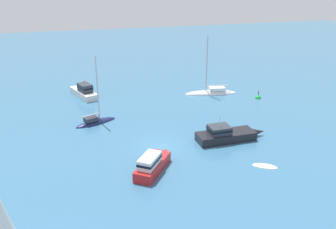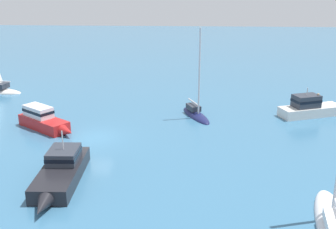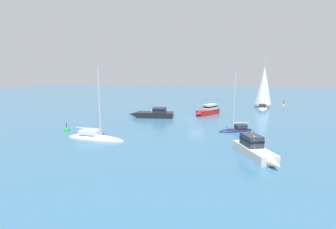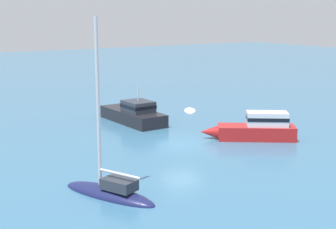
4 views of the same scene
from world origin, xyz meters
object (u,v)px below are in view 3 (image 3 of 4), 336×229
Objects in this scene: dinghy at (155,111)px; cabin_cruiser at (255,149)px; ketch at (264,89)px; powerboat at (154,114)px; sloop at (95,138)px; motor_cruiser at (208,110)px; mooring_buoy at (283,106)px; sailboat at (237,130)px; channel_buoy at (67,130)px.

cabin_cruiser is at bearing 153.17° from dinghy.
ketch is 1.47× the size of powerboat.
powerboat is (15.05, -4.17, 0.50)m from sloop.
dinghy is 10.34m from motor_cruiser.
mooring_buoy is at bearing -146.66° from powerboat.
dinghy is at bearing -81.39° from powerboat.
sloop reaches higher than sailboat.
dinghy is at bearing 121.92° from ketch.
cabin_cruiser is 4.48× the size of mooring_buoy.
channel_buoy is (-25.87, 29.98, -3.98)m from ketch.
mooring_buoy is at bearing 57.69° from sloop.
powerboat is 4.77× the size of mooring_buoy.
channel_buoy is at bearing -14.93° from sailboat.
dinghy is at bearing -169.38° from cabin_cruiser.
mooring_buoy is (11.73, -26.40, 0.01)m from dinghy.
cabin_cruiser is at bearing 47.56° from motor_cruiser.
dinghy is 0.32× the size of powerboat.
motor_cruiser is 24.41m from channel_buoy.
dinghy is at bearing -68.53° from sailboat.
sloop is 15.62m from powerboat.
powerboat reaches higher than motor_cruiser.
sailboat is at bearing 30.82° from sloop.
channel_buoy is at bearing -14.15° from motor_cruiser.
sailboat is 10.52m from cabin_cruiser.
sloop is at bearing 72.51° from powerboat.
mooring_buoy is (32.95, -29.41, -0.15)m from sloop.
sailboat is 5.16× the size of mooring_buoy.
dinghy is 1.68× the size of channel_buoy.
dinghy is 29.09m from cabin_cruiser.
channel_buoy is at bearing 47.58° from powerboat.
cabin_cruiser reaches higher than channel_buoy.
cabin_cruiser is at bearing -107.43° from channel_buoy.
sloop is (-21.22, 3.01, 0.16)m from dinghy.
motor_cruiser is at bearing -158.62° from dinghy.
sloop is 1.57× the size of motor_cruiser.
mooring_buoy is (13.71, -16.28, -0.74)m from motor_cruiser.
motor_cruiser is 21.30m from mooring_buoy.
ketch reaches higher than dinghy.
sloop is at bearing -1.37° from sailboat.
channel_buoy is (7.36, 23.45, -0.73)m from cabin_cruiser.
motor_cruiser is (19.24, -13.13, 0.59)m from sloop.
powerboat reaches higher than dinghy.
ketch is 7.74× the size of channel_buoy.
powerboat reaches higher than channel_buoy.
cabin_cruiser is at bearing 162.55° from mooring_buoy.
powerboat is at bearing -55.50° from sailboat.
dinghy is 20.25m from sailboat.
sloop is 23.30m from motor_cruiser.
sloop is 1.23× the size of cabin_cruiser.
sailboat reaches higher than motor_cruiser.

